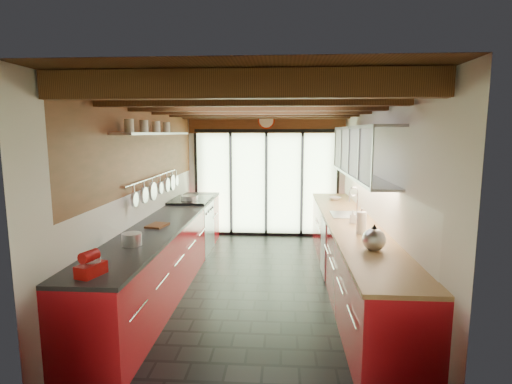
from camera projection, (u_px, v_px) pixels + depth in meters
ground at (258, 284)px, 5.63m from camera, size 5.50×5.50×0.00m
room_shell at (258, 167)px, 5.39m from camera, size 5.50×5.50×5.50m
ceiling_beams at (260, 108)px, 5.64m from camera, size 3.14×5.06×4.90m
glass_door at (266, 155)px, 8.05m from camera, size 2.95×0.10×2.90m
left_counter at (168, 250)px, 5.65m from camera, size 0.68×5.00×0.92m
range_stove at (191, 226)px, 7.08m from camera, size 0.66×0.90×0.97m
right_counter at (350, 254)px, 5.48m from camera, size 0.68×5.00×0.92m
sink_assembly at (348, 213)px, 5.80m from camera, size 0.45×0.52×0.43m
upper_cabinets_right at (362, 152)px, 5.56m from camera, size 0.34×3.00×3.00m
left_wall_fixtures at (158, 156)px, 5.75m from camera, size 0.28×2.60×0.96m
stand_mixer at (91, 265)px, 3.35m from camera, size 0.21×0.28×0.22m
pot_large at (132, 239)px, 4.25m from camera, size 0.22×0.22×0.13m
pot_small at (190, 199)px, 6.89m from camera, size 0.36×0.36×0.11m
cutting_board at (157, 225)px, 5.12m from camera, size 0.26×0.33×0.03m
kettle at (374, 238)px, 4.08m from camera, size 0.27×0.31×0.28m
paper_towel at (361, 223)px, 4.73m from camera, size 0.15×0.15×0.31m
soap_bottle at (353, 217)px, 5.30m from camera, size 0.09×0.09×0.18m
bowl at (335, 198)px, 7.13m from camera, size 0.23×0.23×0.05m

